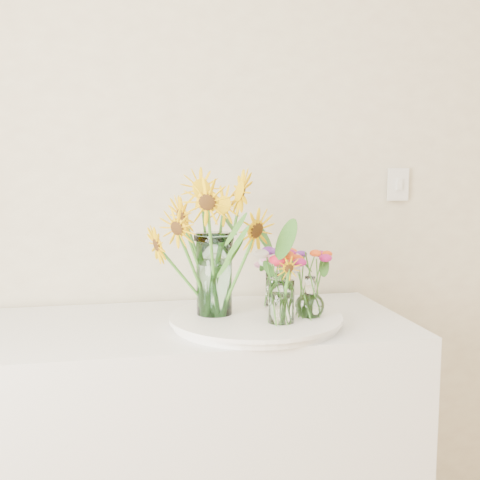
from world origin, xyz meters
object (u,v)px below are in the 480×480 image
(small_vase_c, at_px, (276,290))
(small_vase_b, at_px, (310,297))
(counter, at_px, (180,464))
(tray, at_px, (256,321))
(mason_jar, at_px, (214,275))
(small_vase_a, at_px, (281,302))

(small_vase_c, bearing_deg, small_vase_b, -67.74)
(counter, height_order, small_vase_b, small_vase_b)
(counter, xyz_separation_m, small_vase_b, (0.38, -0.12, 0.54))
(tray, height_order, small_vase_b, small_vase_b)
(small_vase_c, bearing_deg, counter, -172.92)
(tray, distance_m, small_vase_b, 0.18)
(tray, xyz_separation_m, mason_jar, (-0.12, 0.04, 0.14))
(tray, bearing_deg, small_vase_a, -60.39)
(small_vase_b, bearing_deg, mason_jar, 162.07)
(small_vase_c, bearing_deg, small_vase_a, -100.35)
(tray, relative_size, mason_jar, 1.96)
(counter, bearing_deg, tray, -17.25)
(mason_jar, xyz_separation_m, small_vase_a, (0.17, -0.13, -0.06))
(counter, bearing_deg, small_vase_a, -30.28)
(small_vase_a, distance_m, small_vase_b, 0.11)
(counter, xyz_separation_m, small_vase_c, (0.31, 0.04, 0.53))
(mason_jar, relative_size, small_vase_b, 1.98)
(small_vase_b, xyz_separation_m, small_vase_c, (-0.06, 0.15, -0.01))
(small_vase_a, relative_size, small_vase_c, 1.14)
(mason_jar, relative_size, small_vase_a, 1.97)
(tray, bearing_deg, mason_jar, 160.22)
(counter, height_order, small_vase_a, small_vase_a)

